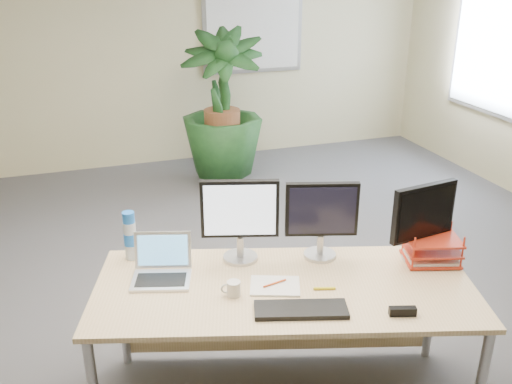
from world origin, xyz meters
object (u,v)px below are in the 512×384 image
object	(u,v)px
floor_plant	(222,122)
monitor_right	(322,215)
desk	(282,300)
laptop	(162,267)
monitor_left	(240,215)

from	to	relation	value
floor_plant	monitor_right	size ratio (longest dim) A/B	3.19
desk	monitor_right	world-z (taller)	monitor_right
floor_plant	laptop	xyz separation A→B (m)	(-1.22, -3.16, 0.10)
laptop	desk	bearing A→B (deg)	-17.15
desk	laptop	bearing A→B (deg)	162.85
desk	laptop	distance (m)	0.71
monitor_right	laptop	world-z (taller)	monitor_right
laptop	monitor_left	bearing A→B (deg)	5.95
floor_plant	monitor_right	xyz separation A→B (m)	(-0.29, -3.23, 0.31)
desk	monitor_right	xyz separation A→B (m)	(0.28, 0.13, 0.44)
desk	monitor_left	bearing A→B (deg)	125.07
desk	floor_plant	world-z (taller)	floor_plant
laptop	floor_plant	bearing A→B (deg)	68.89
floor_plant	monitor_left	world-z (taller)	floor_plant
monitor_right	desk	bearing A→B (deg)	-155.71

